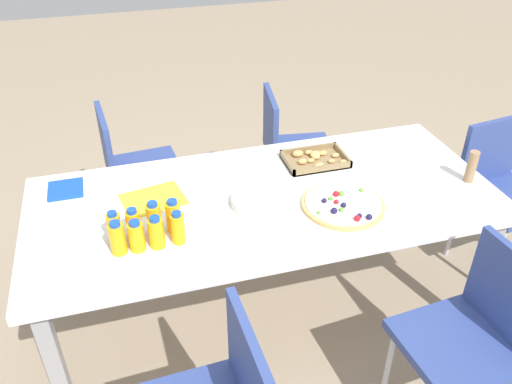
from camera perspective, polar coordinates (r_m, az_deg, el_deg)
ground_plane at (r=2.77m, az=0.87°, el=-12.88°), size 12.00×12.00×0.00m
party_table at (r=2.34m, az=1.01°, el=-1.75°), size 2.04×0.89×0.72m
chair_far_right at (r=3.16m, az=3.64°, el=5.09°), size 0.45×0.45×0.83m
chair_near_right at (r=2.18m, az=22.76°, el=-13.85°), size 0.43×0.43×0.83m
chair_end at (r=3.07m, az=25.05°, el=0.71°), size 0.45×0.45×0.83m
chair_far_left at (r=3.04m, az=-13.40°, el=2.91°), size 0.43×0.43×0.83m
juice_bottle_0 at (r=2.03m, az=-14.85°, el=-4.89°), size 0.06×0.06×0.14m
juice_bottle_1 at (r=2.03m, az=-12.89°, el=-4.72°), size 0.06×0.06×0.13m
juice_bottle_2 at (r=2.03m, az=-10.80°, el=-4.36°), size 0.06×0.06×0.14m
juice_bottle_3 at (r=2.03m, az=-8.51°, el=-3.90°), size 0.05×0.05×0.14m
juice_bottle_4 at (r=2.09m, az=-15.13°, el=-3.75°), size 0.05×0.05×0.14m
juice_bottle_5 at (r=2.09m, az=-13.16°, el=-3.41°), size 0.06×0.06×0.13m
juice_bottle_6 at (r=2.08m, az=-11.01°, el=-2.94°), size 0.06×0.06×0.15m
juice_bottle_7 at (r=2.09m, az=-8.96°, el=-2.62°), size 0.06×0.06×0.14m
fruit_pizza at (r=2.26m, az=9.44°, el=-1.34°), size 0.35×0.35×0.05m
snack_tray at (r=2.56m, az=6.45°, el=3.57°), size 0.30×0.21×0.04m
plate_stack at (r=2.23m, az=-0.18°, el=-1.02°), size 0.20×0.20×0.04m
napkin_stack at (r=2.48m, az=-20.01°, el=0.27°), size 0.15×0.15×0.02m
cardboard_tube at (r=2.56m, az=22.40°, el=2.57°), size 0.04×0.04×0.15m
paper_folder at (r=2.32m, az=-11.11°, el=-0.77°), size 0.29×0.25×0.01m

